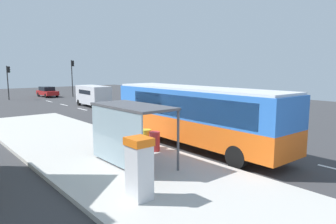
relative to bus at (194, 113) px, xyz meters
The scene contains 18 objects.
ground_plane 13.44m from the bus, 82.61° to the left, with size 56.00×92.00×0.04m, color #38383A.
sidewalk_platform 5.15m from the bus, 165.67° to the left, with size 6.20×30.00×0.18m, color beige.
lane_stripe_seg_1 3.24m from the bus, 42.57° to the right, with size 0.16×2.20×0.01m, color silver.
lane_stripe_seg_2 4.18m from the bus, 58.48° to the left, with size 0.16×2.20×0.01m, color silver.
lane_stripe_seg_3 8.63m from the bus, 76.54° to the left, with size 0.16×2.20×0.01m, color silver.
lane_stripe_seg_4 13.47m from the bus, 81.55° to the left, with size 0.16×2.20×0.01m, color silver.
lane_stripe_seg_5 18.40m from the bus, 83.85° to the left, with size 0.16×2.20×0.01m, color silver.
lane_stripe_seg_6 23.35m from the bus, 85.17° to the left, with size 0.16×2.20×0.01m, color silver.
lane_stripe_seg_7 28.33m from the bus, 86.02° to the left, with size 0.16×2.20×0.01m, color silver.
bus is the anchor object (origin of this frame).
white_van 19.98m from the bus, 78.71° to the left, with size 2.25×5.29×2.30m.
sedan_near 35.04m from the bus, 83.43° to the left, with size 1.96×4.46×1.52m.
ticket_machine 7.35m from the bus, 148.18° to the right, with size 0.66×0.76×1.94m.
recycling_bin_red 2.77m from the bus, behind, with size 0.52×0.52×0.95m, color red.
recycling_bin_yellow 2.91m from the bus, 159.79° to the left, with size 0.52×0.52×0.95m, color yellow.
traffic_light_near_side 33.68m from the bus, 77.63° to the left, with size 0.49×0.28×5.45m.
traffic_light_far_side 33.70m from the bus, 92.35° to the left, with size 0.49×0.28×4.56m.
bus_shelter 4.77m from the bus, behind, with size 1.80×4.00×2.50m.
Camera 1 is at (-12.97, -10.36, 4.16)m, focal length 32.23 mm.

